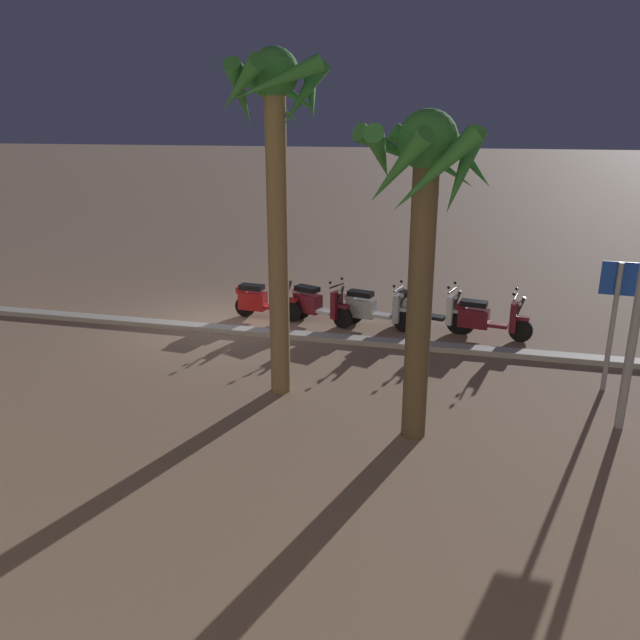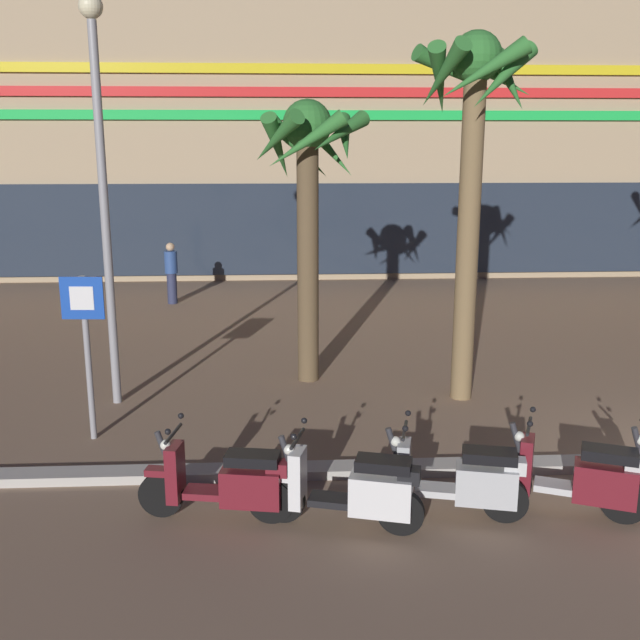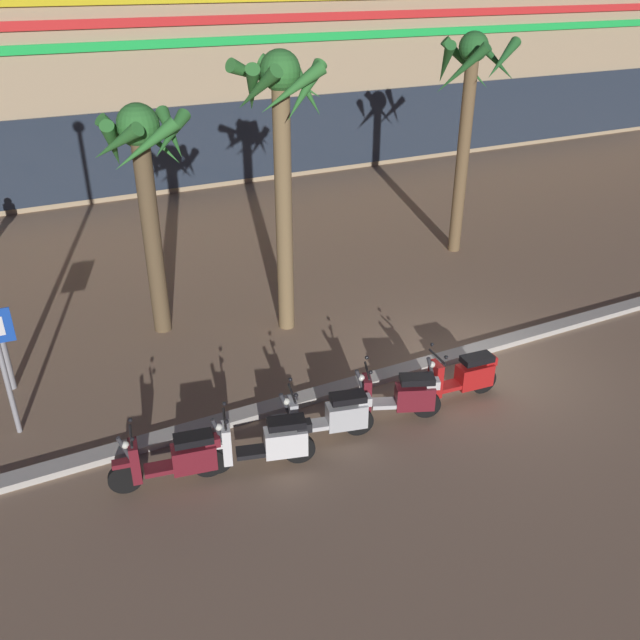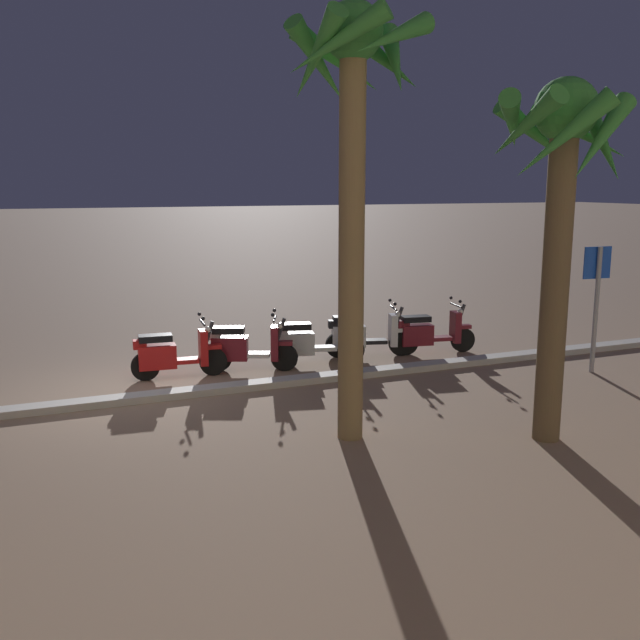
# 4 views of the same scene
# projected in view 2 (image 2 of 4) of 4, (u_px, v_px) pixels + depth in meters

# --- Properties ---
(mall_facade_backdrop) EXTENTS (42.25, 11.07, 10.89)m
(mall_facade_backdrop) POSITION_uv_depth(u_px,v_px,m) (507.00, 109.00, 27.59)
(mall_facade_backdrop) COLOR tan
(mall_facade_backdrop) RESTS_ON ground
(scooter_maroon_second_in_line) EXTENTS (1.79, 0.64, 1.17)m
(scooter_maroon_second_in_line) POSITION_uv_depth(u_px,v_px,m) (227.00, 483.00, 8.29)
(scooter_maroon_second_in_line) COLOR black
(scooter_maroon_second_in_line) RESTS_ON ground
(scooter_white_last_in_row) EXTENTS (1.82, 0.77, 1.17)m
(scooter_white_last_in_row) POSITION_uv_depth(u_px,v_px,m) (355.00, 491.00, 8.08)
(scooter_white_last_in_row) COLOR black
(scooter_white_last_in_row) RESTS_ON ground
(scooter_silver_mid_front) EXTENTS (1.83, 0.73, 1.17)m
(scooter_silver_mid_front) POSITION_uv_depth(u_px,v_px,m) (460.00, 481.00, 8.33)
(scooter_silver_mid_front) COLOR black
(scooter_silver_mid_front) RESTS_ON ground
(scooter_maroon_mid_centre) EXTENTS (1.69, 0.88, 1.17)m
(scooter_maroon_mid_centre) POSITION_uv_depth(u_px,v_px,m) (580.00, 478.00, 8.38)
(scooter_maroon_mid_centre) COLOR black
(scooter_maroon_mid_centre) RESTS_ON ground
(crossing_sign) EXTENTS (0.60, 0.13, 2.40)m
(crossing_sign) POSITION_uv_depth(u_px,v_px,m) (86.00, 339.00, 10.34)
(crossing_sign) COLOR #939399
(crossing_sign) RESTS_ON ground
(palm_tree_by_mall_entrance) EXTENTS (2.11, 2.00, 4.91)m
(palm_tree_by_mall_entrance) POSITION_uv_depth(u_px,v_px,m) (309.00, 175.00, 12.51)
(palm_tree_by_mall_entrance) COLOR brown
(palm_tree_by_mall_entrance) RESTS_ON ground
(palm_tree_far_corner) EXTENTS (1.98, 1.94, 5.86)m
(palm_tree_far_corner) POSITION_uv_depth(u_px,v_px,m) (473.00, 130.00, 11.42)
(palm_tree_far_corner) COLOR olive
(palm_tree_far_corner) RESTS_ON ground
(pedestrian_window_shopping) EXTENTS (0.34, 0.34, 1.64)m
(pedestrian_window_shopping) POSITION_uv_depth(u_px,v_px,m) (171.00, 272.00, 19.55)
(pedestrian_window_shopping) COLOR #2D3351
(pedestrian_window_shopping) RESTS_ON ground
(street_lamp) EXTENTS (0.36, 0.36, 6.32)m
(street_lamp) POSITION_uv_depth(u_px,v_px,m) (101.00, 164.00, 11.29)
(street_lamp) COLOR #939399
(street_lamp) RESTS_ON ground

